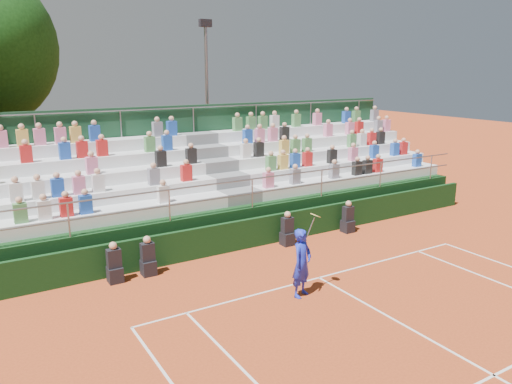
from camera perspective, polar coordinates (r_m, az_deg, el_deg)
ground at (r=14.62m, az=7.22°, el=-9.71°), size 90.00×90.00×0.00m
courtside_wall at (r=16.89m, az=0.53°, el=-4.50°), size 20.00×0.15×1.00m
line_officials at (r=15.94m, az=-2.40°, el=-5.73°), size 8.95×0.40×1.19m
grandstand at (r=19.45m, az=-4.48°, el=-0.27°), size 20.00×5.20×4.40m
tennis_player at (r=13.16m, az=5.28°, el=-8.05°), size 0.93×0.66×2.22m
floodlight_mast at (r=25.00m, az=-5.63°, el=11.31°), size 0.60×0.25×8.11m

